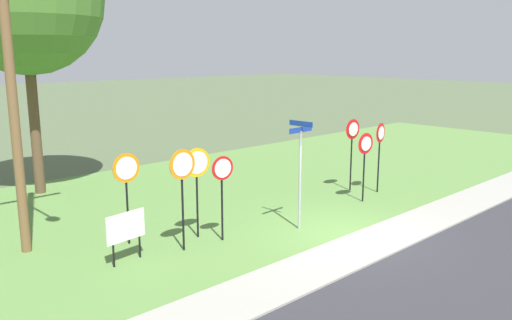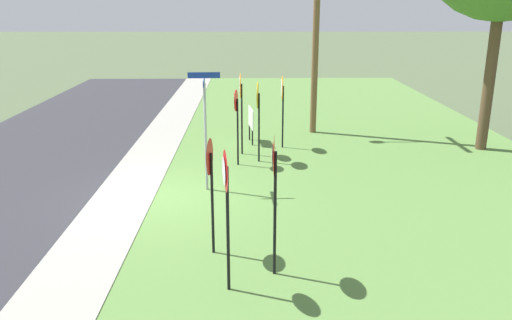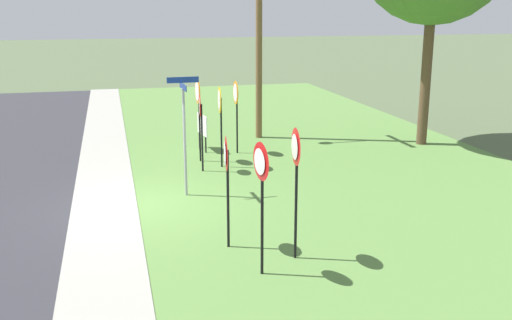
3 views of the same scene
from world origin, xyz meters
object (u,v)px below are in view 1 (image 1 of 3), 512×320
(yield_sign_near_left, at_px, (353,137))
(street_name_post, at_px, (300,166))
(yield_sign_far_left, at_px, (380,141))
(stop_sign_far_center, at_px, (127,178))
(stop_sign_near_left, at_px, (222,180))
(stop_sign_near_right, at_px, (197,173))
(utility_pole, at_px, (10,54))
(yield_sign_near_right, at_px, (365,151))
(stop_sign_far_left, at_px, (183,177))
(notice_board, at_px, (126,229))

(yield_sign_near_left, distance_m, street_name_post, 4.80)
(yield_sign_far_left, bearing_deg, stop_sign_far_center, 161.85)
(stop_sign_near_left, bearing_deg, yield_sign_far_left, 6.91)
(yield_sign_near_left, bearing_deg, stop_sign_near_right, -174.98)
(yield_sign_near_left, distance_m, utility_pole, 11.48)
(stop_sign_far_center, xyz_separation_m, yield_sign_near_left, (8.73, -0.71, 0.19))
(stop_sign_near_left, bearing_deg, stop_sign_near_right, 124.60)
(yield_sign_far_left, xyz_separation_m, utility_pole, (-11.46, 2.74, 3.07))
(yield_sign_far_left, bearing_deg, yield_sign_near_right, -174.50)
(stop_sign_near_right, distance_m, stop_sign_far_left, 1.02)
(stop_sign_near_left, height_order, stop_sign_far_left, stop_sign_far_left)
(stop_sign_far_left, height_order, yield_sign_far_left, stop_sign_far_left)
(yield_sign_near_right, height_order, street_name_post, street_name_post)
(yield_sign_near_left, height_order, street_name_post, street_name_post)
(stop_sign_near_left, bearing_deg, yield_sign_near_right, 3.37)
(utility_pole, bearing_deg, yield_sign_far_left, -13.45)
(stop_sign_far_center, height_order, notice_board, stop_sign_far_center)
(stop_sign_near_right, xyz_separation_m, stop_sign_far_center, (-1.64, 0.85, -0.04))
(street_name_post, bearing_deg, yield_sign_near_left, 16.24)
(street_name_post, bearing_deg, stop_sign_near_right, 148.43)
(stop_sign_near_left, distance_m, street_name_post, 2.35)
(stop_sign_near_right, relative_size, notice_board, 2.00)
(notice_board, bearing_deg, yield_sign_far_left, -10.23)
(yield_sign_near_right, bearing_deg, street_name_post, -167.74)
(utility_pole, bearing_deg, street_name_post, -28.51)
(stop_sign_far_left, bearing_deg, street_name_post, -16.38)
(stop_sign_near_right, height_order, street_name_post, street_name_post)
(yield_sign_far_left, bearing_deg, utility_pole, 157.80)
(stop_sign_far_center, relative_size, street_name_post, 0.78)
(yield_sign_near_left, relative_size, yield_sign_far_left, 1.04)
(stop_sign_far_left, relative_size, yield_sign_near_left, 1.00)
(stop_sign_far_left, distance_m, yield_sign_far_left, 8.48)
(street_name_post, bearing_deg, yield_sign_near_right, 3.17)
(street_name_post, relative_size, utility_pole, 0.34)
(yield_sign_near_left, bearing_deg, utility_pole, 173.95)
(yield_sign_near_right, xyz_separation_m, utility_pole, (-10.05, 3.10, 3.20))
(utility_pole, bearing_deg, stop_sign_near_right, -28.19)
(stop_sign_near_left, bearing_deg, notice_board, 177.69)
(stop_sign_far_left, relative_size, yield_sign_far_left, 1.05)
(yield_sign_far_left, height_order, notice_board, yield_sign_far_left)
(stop_sign_far_left, distance_m, yield_sign_near_left, 7.97)
(stop_sign_near_right, relative_size, street_name_post, 0.80)
(stop_sign_near_left, relative_size, stop_sign_far_center, 0.95)
(notice_board, bearing_deg, stop_sign_far_center, 50.08)
(stop_sign_far_left, xyz_separation_m, utility_pole, (-2.98, 2.59, 3.02))
(stop_sign_near_right, height_order, yield_sign_near_right, stop_sign_near_right)
(yield_sign_far_left, distance_m, utility_pole, 12.17)
(utility_pole, relative_size, notice_board, 7.37)
(yield_sign_near_left, bearing_deg, notice_board, -174.00)
(yield_sign_near_right, height_order, notice_board, yield_sign_near_right)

